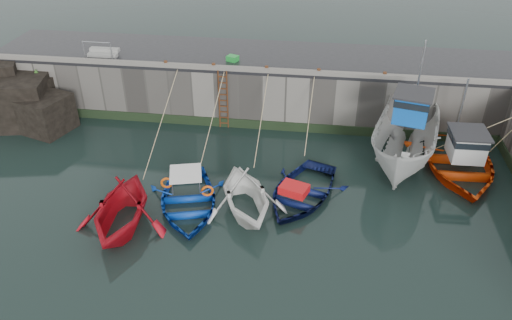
# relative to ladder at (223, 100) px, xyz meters

# --- Properties ---
(ground) EXTENTS (120.00, 120.00, 0.00)m
(ground) POSITION_rel_ladder_xyz_m (2.00, -9.91, -1.59)
(ground) COLOR black
(ground) RESTS_ON ground
(quay_back) EXTENTS (30.00, 5.00, 3.00)m
(quay_back) POSITION_rel_ladder_xyz_m (2.00, 2.59, -0.09)
(quay_back) COLOR slate
(quay_back) RESTS_ON ground
(road_back) EXTENTS (30.00, 5.00, 0.16)m
(road_back) POSITION_rel_ladder_xyz_m (2.00, 2.59, 1.49)
(road_back) COLOR black
(road_back) RESTS_ON quay_back
(kerb_back) EXTENTS (30.00, 0.30, 0.20)m
(kerb_back) POSITION_rel_ladder_xyz_m (2.00, 0.24, 1.67)
(kerb_back) COLOR slate
(kerb_back) RESTS_ON road_back
(algae_back) EXTENTS (30.00, 0.08, 0.50)m
(algae_back) POSITION_rel_ladder_xyz_m (2.00, 0.05, -1.34)
(algae_back) COLOR black
(algae_back) RESTS_ON ground
(rock_outcrop) EXTENTS (5.85, 4.24, 3.41)m
(rock_outcrop) POSITION_rel_ladder_xyz_m (-10.92, -0.80, -0.33)
(rock_outcrop) COLOR black
(rock_outcrop) RESTS_ON ground
(ladder) EXTENTS (0.51, 0.08, 3.20)m
(ladder) POSITION_rel_ladder_xyz_m (0.00, 0.00, 0.00)
(ladder) COLOR #3F1E0F
(ladder) RESTS_ON ground
(boat_near_white) EXTENTS (4.18, 4.76, 2.38)m
(boat_near_white) POSITION_rel_ladder_xyz_m (-2.41, -8.56, -1.59)
(boat_near_white) COLOR red
(boat_near_white) RESTS_ON ground
(boat_near_white_rope) EXTENTS (0.04, 6.67, 3.10)m
(boat_near_white_rope) POSITION_rel_ladder_xyz_m (-2.41, -2.99, -1.59)
(boat_near_white_rope) COLOR tan
(boat_near_white_rope) RESTS_ON ground
(boat_near_blue) EXTENTS (4.63, 5.63, 1.02)m
(boat_near_blue) POSITION_rel_ladder_xyz_m (-0.21, -6.99, -1.59)
(boat_near_blue) COLOR #0B39A8
(boat_near_blue) RESTS_ON ground
(boat_near_blue_rope) EXTENTS (0.04, 5.26, 3.10)m
(boat_near_blue_rope) POSITION_rel_ladder_xyz_m (-0.21, -2.20, -1.59)
(boat_near_blue_rope) COLOR tan
(boat_near_blue_rope) RESTS_ON ground
(boat_near_blacktrim) EXTENTS (5.04, 5.35, 2.25)m
(boat_near_blacktrim) POSITION_rel_ladder_xyz_m (2.23, -6.98, -1.59)
(boat_near_blacktrim) COLOR white
(boat_near_blacktrim) RESTS_ON ground
(boat_near_blacktrim_rope) EXTENTS (0.04, 5.26, 3.10)m
(boat_near_blacktrim_rope) POSITION_rel_ladder_xyz_m (2.23, -2.20, -1.59)
(boat_near_blacktrim_rope) COLOR tan
(boat_near_blacktrim_rope) RESTS_ON ground
(boat_near_navy) EXTENTS (4.89, 5.73, 1.00)m
(boat_near_navy) POSITION_rel_ladder_xyz_m (4.43, -5.67, -1.59)
(boat_near_navy) COLOR #0A1343
(boat_near_navy) RESTS_ON ground
(boat_near_navy_rope) EXTENTS (0.04, 4.17, 3.10)m
(boat_near_navy_rope) POSITION_rel_ladder_xyz_m (4.43, -1.54, -1.59)
(boat_near_navy_rope) COLOR tan
(boat_near_navy_rope) RESTS_ON ground
(boat_far_white) EXTENTS (4.58, 8.06, 5.94)m
(boat_far_white) POSITION_rel_ladder_xyz_m (9.05, -2.33, -0.36)
(boat_far_white) COLOR silver
(boat_far_white) RESTS_ON ground
(boat_far_orange) EXTENTS (4.70, 6.46, 4.31)m
(boat_far_orange) POSITION_rel_ladder_xyz_m (11.50, -2.47, -1.17)
(boat_far_orange) COLOR #F7470D
(boat_far_orange) RESTS_ON ground
(fish_crate) EXTENTS (0.68, 0.62, 0.28)m
(fish_crate) POSITION_rel_ladder_xyz_m (0.27, 1.52, 1.71)
(fish_crate) COLOR green
(fish_crate) RESTS_ON road_back
(railing) EXTENTS (1.60, 1.05, 1.00)m
(railing) POSITION_rel_ladder_xyz_m (-6.75, 1.33, 1.77)
(railing) COLOR #A5A8AD
(railing) RESTS_ON road_back
(bollard_a) EXTENTS (0.18, 0.18, 0.28)m
(bollard_a) POSITION_rel_ladder_xyz_m (-3.00, 0.34, 1.71)
(bollard_a) COLOR #3F1E0F
(bollard_a) RESTS_ON road_back
(bollard_b) EXTENTS (0.18, 0.18, 0.28)m
(bollard_b) POSITION_rel_ladder_xyz_m (-0.50, 0.34, 1.71)
(bollard_b) COLOR #3F1E0F
(bollard_b) RESTS_ON road_back
(bollard_c) EXTENTS (0.18, 0.18, 0.28)m
(bollard_c) POSITION_rel_ladder_xyz_m (2.20, 0.34, 1.71)
(bollard_c) COLOR #3F1E0F
(bollard_c) RESTS_ON road_back
(bollard_d) EXTENTS (0.18, 0.18, 0.28)m
(bollard_d) POSITION_rel_ladder_xyz_m (4.80, 0.34, 1.71)
(bollard_d) COLOR #3F1E0F
(bollard_d) RESTS_ON road_back
(bollard_e) EXTENTS (0.18, 0.18, 0.28)m
(bollard_e) POSITION_rel_ladder_xyz_m (8.00, 0.34, 1.71)
(bollard_e) COLOR #3F1E0F
(bollard_e) RESTS_ON road_back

